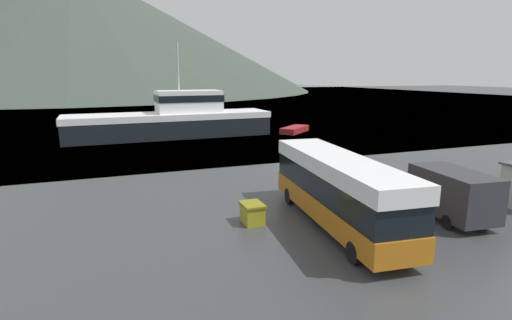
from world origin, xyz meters
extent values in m
plane|color=#3D5160|center=(0.00, 142.78, 0.00)|extent=(240.00, 240.00, 0.00)
cone|color=#3D473D|center=(-20.60, 188.04, 26.38)|extent=(198.44, 198.44, 52.75)
cube|color=#B26614|center=(-2.60, 8.87, 0.97)|extent=(3.58, 11.06, 1.04)
cube|color=black|center=(-2.60, 8.87, 2.09)|extent=(3.51, 10.84, 1.19)
cube|color=white|center=(-2.60, 8.87, 3.06)|extent=(3.58, 11.06, 0.74)
cube|color=black|center=(-2.02, 14.29, 1.88)|extent=(2.14, 0.29, 1.61)
cylinder|color=black|center=(-3.26, 12.76, 0.45)|extent=(0.39, 0.93, 0.90)
cylinder|color=black|center=(-1.13, 12.53, 0.45)|extent=(0.39, 0.93, 0.90)
cylinder|color=black|center=(-4.07, 5.20, 0.45)|extent=(0.39, 0.93, 0.90)
cylinder|color=black|center=(-1.94, 4.97, 0.45)|extent=(0.39, 0.93, 0.90)
cube|color=#2D2D33|center=(3.25, 7.52, 1.45)|extent=(2.65, 4.61, 2.20)
cube|color=#2D2D33|center=(3.59, 10.65, 0.95)|extent=(2.38, 2.11, 1.21)
cube|color=black|center=(3.49, 9.73, 1.94)|extent=(1.86, 0.26, 0.77)
cylinder|color=black|center=(2.58, 10.51, 0.35)|extent=(0.29, 0.72, 0.70)
cylinder|color=black|center=(4.54, 10.29, 0.35)|extent=(0.29, 0.72, 0.70)
cylinder|color=black|center=(2.16, 6.63, 0.35)|extent=(0.29, 0.72, 0.70)
cylinder|color=black|center=(4.12, 6.42, 0.35)|extent=(0.29, 0.72, 0.70)
cube|color=black|center=(-5.69, 40.23, 1.40)|extent=(23.32, 6.00, 2.80)
cube|color=white|center=(-5.69, 40.23, 2.45)|extent=(23.55, 6.06, 0.70)
cube|color=white|center=(-3.37, 40.28, 4.09)|extent=(7.51, 4.01, 2.57)
cube|color=black|center=(-3.37, 40.28, 4.47)|extent=(7.66, 4.13, 0.77)
cylinder|color=#B2B2B7|center=(-4.48, 40.26, 8.10)|extent=(0.20, 0.20, 5.45)
cube|color=olive|center=(-6.29, 10.67, 0.46)|extent=(0.93, 1.21, 0.92)
cube|color=olive|center=(-6.29, 10.67, 0.97)|extent=(1.02, 1.33, 0.10)
cube|color=maroon|center=(9.61, 38.33, 0.36)|extent=(5.09, 4.78, 0.72)
cylinder|color=#4C4C51|center=(2.55, 21.59, 0.30)|extent=(0.25, 0.25, 0.61)
sphere|color=#4C4C51|center=(2.55, 21.59, 0.68)|extent=(0.29, 0.29, 0.29)
camera|label=1|loc=(-12.75, -6.89, 7.24)|focal=28.00mm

